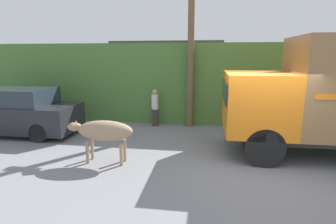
# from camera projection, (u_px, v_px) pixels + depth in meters

# --- Properties ---
(ground_plane) EXTENTS (60.00, 60.00, 0.00)m
(ground_plane) POSITION_uv_depth(u_px,v_px,m) (261.00, 167.00, 7.05)
(ground_plane) COLOR gray
(hillside_embankment) EXTENTS (32.00, 5.60, 3.45)m
(hillside_embankment) POSITION_uv_depth(u_px,v_px,m) (237.00, 80.00, 13.40)
(hillside_embankment) COLOR #4C7A38
(hillside_embankment) RESTS_ON ground_plane
(building_backdrop) EXTENTS (4.94, 2.70, 3.56)m
(building_backdrop) POSITION_uv_depth(u_px,v_px,m) (169.00, 80.00, 12.69)
(building_backdrop) COLOR #B2BCAD
(building_backdrop) RESTS_ON ground_plane
(brown_cow) EXTENTS (1.88, 0.56, 1.20)m
(brown_cow) POSITION_uv_depth(u_px,v_px,m) (104.00, 131.00, 7.21)
(brown_cow) COLOR #9E7F60
(brown_cow) RESTS_ON ground_plane
(parked_suv) EXTENTS (4.67, 1.81, 1.75)m
(parked_suv) POSITION_uv_depth(u_px,v_px,m) (16.00, 112.00, 9.88)
(parked_suv) COLOR #232328
(parked_suv) RESTS_ON ground_plane
(pedestrian_on_hill) EXTENTS (0.30, 0.30, 1.57)m
(pedestrian_on_hill) POSITION_uv_depth(u_px,v_px,m) (155.00, 106.00, 11.01)
(pedestrian_on_hill) COLOR #38332D
(pedestrian_on_hill) RESTS_ON ground_plane
(utility_pole) EXTENTS (0.90, 0.26, 5.97)m
(utility_pole) POSITION_uv_depth(u_px,v_px,m) (191.00, 52.00, 10.47)
(utility_pole) COLOR brown
(utility_pole) RESTS_ON ground_plane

